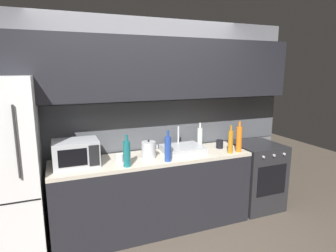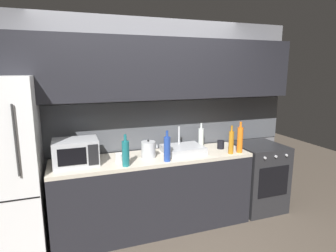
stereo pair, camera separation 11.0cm
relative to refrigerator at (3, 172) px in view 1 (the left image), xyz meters
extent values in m
cube|color=slate|center=(1.53, 0.40, 0.33)|extent=(4.05, 0.10, 2.50)
cube|color=#4C4F54|center=(1.53, 0.35, 0.28)|extent=(4.05, 0.01, 0.60)
cube|color=black|center=(1.53, 0.18, 0.98)|extent=(3.73, 0.34, 0.70)
cube|color=black|center=(1.53, 0.00, -0.49)|extent=(2.31, 0.60, 0.86)
cube|color=beige|center=(1.53, 0.00, -0.04)|extent=(2.31, 0.60, 0.04)
cube|color=white|center=(0.00, 0.00, 0.00)|extent=(0.68, 0.66, 1.84)
cylinder|color=#333333|center=(0.19, -0.35, 0.37)|extent=(0.02, 0.02, 0.64)
cube|color=#232326|center=(3.03, 0.00, -0.47)|extent=(0.60, 0.60, 0.90)
cube|color=black|center=(3.03, -0.30, -0.42)|extent=(0.45, 0.01, 0.40)
cylinder|color=#B2B2B7|center=(2.86, -0.31, -0.09)|extent=(0.03, 0.02, 0.03)
cylinder|color=#B2B2B7|center=(3.03, -0.31, -0.09)|extent=(0.03, 0.02, 0.03)
cylinder|color=#B2B2B7|center=(3.19, -0.31, -0.09)|extent=(0.03, 0.02, 0.03)
cube|color=#A8AAAF|center=(0.68, 0.02, 0.12)|extent=(0.46, 0.34, 0.27)
cube|color=black|center=(0.64, -0.15, 0.12)|extent=(0.28, 0.01, 0.18)
cube|color=black|center=(0.85, -0.15, 0.12)|extent=(0.10, 0.01, 0.22)
cube|color=#ADAFB5|center=(1.92, 0.03, 0.02)|extent=(0.48, 0.38, 0.08)
cylinder|color=silver|center=(1.92, 0.16, 0.17)|extent=(0.02, 0.02, 0.22)
cylinder|color=#B7BABF|center=(1.47, -0.01, 0.07)|extent=(0.16, 0.16, 0.19)
sphere|color=black|center=(1.47, -0.01, 0.18)|extent=(0.02, 0.02, 0.02)
cone|color=#B7BABF|center=(1.57, -0.01, 0.11)|extent=(0.03, 0.03, 0.05)
cylinder|color=silver|center=(2.25, 0.21, 0.10)|extent=(0.07, 0.07, 0.24)
cylinder|color=silver|center=(2.25, 0.21, 0.26)|extent=(0.03, 0.03, 0.07)
cylinder|color=#B27019|center=(2.44, -0.21, 0.12)|extent=(0.06, 0.06, 0.27)
cylinder|color=#B27019|center=(2.44, -0.21, 0.29)|extent=(0.02, 0.02, 0.07)
cylinder|color=#19666B|center=(1.17, -0.22, 0.12)|extent=(0.08, 0.08, 0.27)
cylinder|color=#19666B|center=(1.17, -0.22, 0.28)|extent=(0.03, 0.03, 0.07)
cylinder|color=orange|center=(2.57, -0.20, 0.14)|extent=(0.07, 0.07, 0.31)
cylinder|color=orange|center=(2.57, -0.20, 0.33)|extent=(0.03, 0.03, 0.07)
cylinder|color=#234299|center=(1.62, -0.22, 0.12)|extent=(0.07, 0.07, 0.27)
cylinder|color=#234299|center=(1.62, -0.22, 0.29)|extent=(0.03, 0.03, 0.07)
cylinder|color=silver|center=(1.12, -0.08, 0.03)|extent=(0.08, 0.08, 0.10)
cylinder|color=black|center=(2.44, 0.03, 0.03)|extent=(0.09, 0.09, 0.11)
camera|label=1|loc=(0.53, -2.97, 0.97)|focal=30.12mm
camera|label=2|loc=(0.63, -3.01, 0.97)|focal=30.12mm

